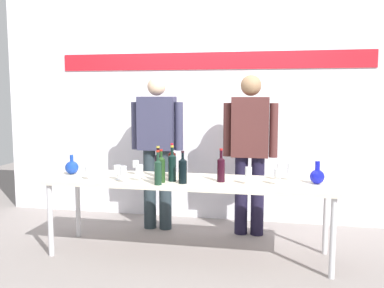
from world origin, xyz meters
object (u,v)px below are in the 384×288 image
(presenter_right, at_px, (250,145))
(wine_glass_left_3, at_px, (123,171))
(display_table, at_px, (189,185))
(wine_glass_right_0, at_px, (278,173))
(decanter_blue_left, at_px, (72,167))
(wine_glass_left_1, at_px, (136,164))
(wine_glass_left_2, at_px, (139,169))
(wine_glass_right_2, at_px, (280,168))
(wine_bottle_1, at_px, (161,168))
(wine_glass_left_4, at_px, (88,170))
(wine_bottle_6, at_px, (183,170))
(wine_bottle_3, at_px, (172,166))
(wine_glass_right_1, at_px, (248,172))
(wine_bottle_5, at_px, (172,163))
(wine_bottle_2, at_px, (158,164))
(wine_glass_right_3, at_px, (291,169))
(wine_glass_left_0, at_px, (117,169))
(decanter_blue_right, at_px, (317,176))
(wine_bottle_0, at_px, (158,171))
(wine_bottle_4, at_px, (221,168))
(presenter_left, at_px, (157,143))

(presenter_right, bearing_deg, wine_glass_left_3, -137.32)
(display_table, relative_size, wine_glass_right_0, 18.61)
(decanter_blue_left, height_order, wine_glass_left_1, decanter_blue_left)
(wine_glass_left_2, xyz_separation_m, wine_glass_right_2, (1.26, 0.32, -0.00))
(wine_bottle_1, bearing_deg, wine_glass_right_0, 5.13)
(wine_glass_left_4, bearing_deg, wine_bottle_6, 0.81)
(wine_bottle_3, height_order, wine_glass_right_1, wine_bottle_3)
(wine_bottle_5, height_order, wine_bottle_6, wine_bottle_5)
(wine_glass_right_2, bearing_deg, wine_bottle_3, -166.18)
(wine_glass_right_1, bearing_deg, wine_glass_left_1, 167.83)
(presenter_right, bearing_deg, wine_glass_left_4, -147.31)
(wine_bottle_1, height_order, wine_glass_left_4, wine_bottle_1)
(wine_bottle_2, relative_size, wine_glass_left_1, 2.07)
(wine_glass_left_1, xyz_separation_m, wine_glass_right_3, (1.50, 0.02, 0.01))
(wine_bottle_6, xyz_separation_m, wine_glass_right_0, (0.84, 0.10, -0.02))
(wine_bottle_6, distance_m, wine_glass_left_0, 0.64)
(wine_bottle_3, height_order, wine_glass_left_2, wine_bottle_3)
(display_table, xyz_separation_m, wine_bottle_2, (-0.31, 0.06, 0.18))
(wine_glass_left_0, xyz_separation_m, wine_glass_right_0, (1.47, 0.06, 0.01))
(wine_bottle_5, distance_m, wine_glass_left_2, 0.37)
(decanter_blue_right, height_order, wine_bottle_1, wine_bottle_1)
(wine_glass_left_1, relative_size, wine_glass_left_4, 1.11)
(wine_bottle_0, bearing_deg, display_table, 52.61)
(wine_bottle_5, height_order, wine_glass_right_1, wine_bottle_5)
(wine_glass_left_3, bearing_deg, wine_bottle_5, 45.61)
(display_table, relative_size, wine_glass_right_1, 16.98)
(wine_glass_left_2, xyz_separation_m, wine_glass_right_3, (1.36, 0.33, -0.00))
(wine_bottle_0, bearing_deg, wine_bottle_2, 105.76)
(wine_bottle_3, relative_size, wine_bottle_6, 1.12)
(wine_glass_left_2, relative_size, wine_glass_left_3, 1.04)
(wine_glass_left_0, bearing_deg, display_table, 11.83)
(wine_glass_left_0, relative_size, wine_glass_left_4, 1.05)
(wine_bottle_2, bearing_deg, wine_glass_left_1, 164.09)
(wine_bottle_4, xyz_separation_m, wine_glass_right_1, (0.25, -0.07, -0.01))
(display_table, relative_size, wine_bottle_0, 8.66)
(wine_glass_left_1, distance_m, wine_glass_right_2, 1.40)
(wine_bottle_0, distance_m, wine_glass_right_0, 1.06)
(wine_glass_left_3, height_order, wine_glass_right_1, wine_glass_right_1)
(presenter_left, distance_m, presenter_right, 1.03)
(decanter_blue_left, height_order, presenter_right, presenter_right)
(wine_bottle_0, height_order, wine_bottle_3, wine_bottle_3)
(decanter_blue_left, xyz_separation_m, wine_glass_left_0, (0.55, -0.17, 0.03))
(decanter_blue_right, height_order, wine_glass_right_2, decanter_blue_right)
(wine_bottle_1, xyz_separation_m, wine_bottle_6, (0.20, -0.01, -0.00))
(presenter_right, bearing_deg, display_table, -125.37)
(wine_bottle_1, relative_size, wine_glass_right_2, 1.93)
(presenter_left, distance_m, wine_glass_left_2, 0.92)
(wine_bottle_3, bearing_deg, decanter_blue_right, 6.07)
(wine_bottle_4, relative_size, wine_bottle_6, 1.04)
(decanter_blue_right, distance_m, wine_glass_left_2, 1.60)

